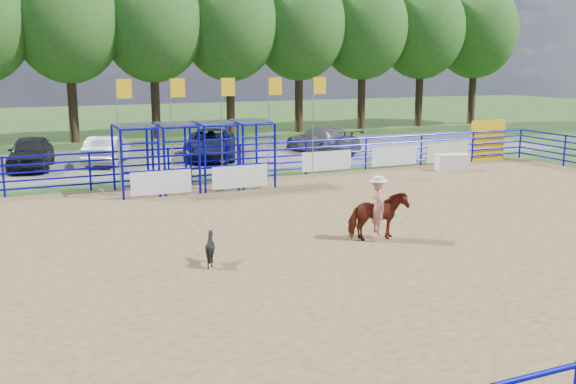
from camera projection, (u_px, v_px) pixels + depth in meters
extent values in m
plane|color=#375622|center=(361.00, 240.00, 17.70)|extent=(120.00, 120.00, 0.00)
cube|color=olive|center=(361.00, 239.00, 17.70)|extent=(30.00, 20.00, 0.02)
cube|color=#65645A|center=(195.00, 157.00, 32.96)|extent=(40.00, 10.00, 0.01)
cube|color=white|center=(452.00, 162.00, 28.73)|extent=(1.52, 1.03, 0.74)
imported|color=maroon|center=(378.00, 216.00, 17.45)|extent=(1.67, 0.92, 1.34)
imported|color=red|center=(379.00, 180.00, 17.25)|extent=(0.42, 0.58, 1.48)
cylinder|color=white|center=(380.00, 152.00, 17.10)|extent=(0.54, 0.54, 0.12)
imported|color=black|center=(210.00, 248.00, 15.44)|extent=(0.92, 0.89, 0.78)
imported|color=black|center=(31.00, 152.00, 29.18)|extent=(2.44, 4.63, 1.50)
imported|color=gray|center=(107.00, 150.00, 30.67)|extent=(2.84, 4.36, 1.36)
imported|color=black|center=(211.00, 144.00, 32.28)|extent=(4.08, 5.86, 1.49)
imported|color=#58595B|center=(322.00, 140.00, 34.18)|extent=(2.77, 5.21, 1.44)
cube|color=white|center=(161.00, 183.00, 23.07)|extent=(2.20, 0.04, 0.85)
cube|color=white|center=(240.00, 177.00, 24.25)|extent=(2.20, 0.04, 0.85)
cube|color=white|center=(327.00, 161.00, 28.11)|extent=(2.40, 0.04, 0.85)
cube|color=white|center=(394.00, 156.00, 29.48)|extent=(2.40, 0.04, 0.85)
cube|color=beige|center=(448.00, 153.00, 30.66)|extent=(2.40, 0.04, 0.90)
cube|color=#F5B30C|center=(488.00, 140.00, 31.68)|extent=(2.00, 0.12, 2.00)
cylinder|color=#3F2B19|center=(73.00, 103.00, 38.59)|extent=(0.56, 0.56, 4.80)
ellipsoid|color=#27521A|center=(67.00, 14.00, 37.56)|extent=(6.40, 6.40, 7.36)
cylinder|color=#3F2B19|center=(155.00, 101.00, 40.56)|extent=(0.56, 0.56, 4.80)
ellipsoid|color=#27521A|center=(152.00, 16.00, 39.53)|extent=(6.40, 6.40, 7.36)
cylinder|color=#3F2B19|center=(230.00, 99.00, 42.53)|extent=(0.56, 0.56, 4.80)
ellipsoid|color=#27521A|center=(229.00, 19.00, 41.50)|extent=(6.40, 6.40, 7.36)
cylinder|color=#3F2B19|center=(299.00, 97.00, 44.49)|extent=(0.56, 0.56, 4.80)
ellipsoid|color=#27521A|center=(299.00, 20.00, 43.46)|extent=(6.40, 6.40, 7.36)
cylinder|color=#3F2B19|center=(362.00, 96.00, 46.46)|extent=(0.56, 0.56, 4.80)
ellipsoid|color=#27521A|center=(363.00, 22.00, 45.43)|extent=(6.40, 6.40, 7.36)
cylinder|color=#3F2B19|center=(419.00, 94.00, 48.43)|extent=(0.56, 0.56, 4.80)
ellipsoid|color=#27521A|center=(422.00, 24.00, 47.40)|extent=(6.40, 6.40, 7.36)
cylinder|color=#3F2B19|center=(472.00, 93.00, 50.39)|extent=(0.56, 0.56, 4.80)
ellipsoid|color=#27521A|center=(476.00, 25.00, 49.36)|extent=(6.40, 6.40, 7.36)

